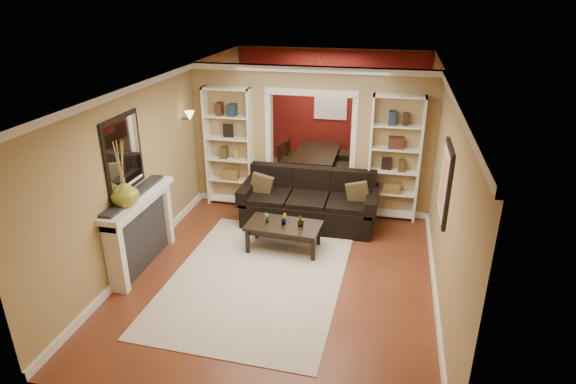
% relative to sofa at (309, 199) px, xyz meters
% --- Properties ---
extents(floor, '(8.00, 8.00, 0.00)m').
position_rel_sofa_xyz_m(floor, '(-0.11, -0.45, -0.47)').
color(floor, brown).
rests_on(floor, ground).
extents(ceiling, '(8.00, 8.00, 0.00)m').
position_rel_sofa_xyz_m(ceiling, '(-0.11, -0.45, 2.23)').
color(ceiling, white).
rests_on(ceiling, ground).
extents(wall_back, '(8.00, 0.00, 8.00)m').
position_rel_sofa_xyz_m(wall_back, '(-0.11, 3.55, 0.88)').
color(wall_back, '#A48856').
rests_on(wall_back, ground).
extents(wall_front, '(8.00, 0.00, 8.00)m').
position_rel_sofa_xyz_m(wall_front, '(-0.11, -4.45, 0.88)').
color(wall_front, '#A48856').
rests_on(wall_front, ground).
extents(wall_left, '(0.00, 8.00, 8.00)m').
position_rel_sofa_xyz_m(wall_left, '(-2.36, -0.45, 0.88)').
color(wall_left, '#A48856').
rests_on(wall_left, ground).
extents(wall_right, '(0.00, 8.00, 8.00)m').
position_rel_sofa_xyz_m(wall_right, '(2.14, -0.45, 0.88)').
color(wall_right, '#A48856').
rests_on(wall_right, ground).
extents(partition_wall, '(4.50, 0.15, 2.70)m').
position_rel_sofa_xyz_m(partition_wall, '(-0.11, 0.75, 0.88)').
color(partition_wall, '#A48856').
rests_on(partition_wall, floor).
extents(red_back_panel, '(4.44, 0.04, 2.64)m').
position_rel_sofa_xyz_m(red_back_panel, '(-0.11, 3.52, 0.85)').
color(red_back_panel, maroon).
rests_on(red_back_panel, floor).
extents(dining_window, '(0.78, 0.03, 0.98)m').
position_rel_sofa_xyz_m(dining_window, '(-0.11, 3.48, 1.08)').
color(dining_window, '#8CA5CC').
rests_on(dining_window, wall_back).
extents(area_rug, '(2.57, 3.53, 0.01)m').
position_rel_sofa_xyz_m(area_rug, '(-0.42, -1.95, -0.47)').
color(area_rug, beige).
rests_on(area_rug, floor).
extents(sofa, '(2.43, 1.05, 0.95)m').
position_rel_sofa_xyz_m(sofa, '(0.00, 0.00, 0.00)').
color(sofa, black).
rests_on(sofa, floor).
extents(pillow_left, '(0.39, 0.13, 0.39)m').
position_rel_sofa_xyz_m(pillow_left, '(-0.86, -0.02, 0.18)').
color(pillow_left, brown).
rests_on(pillow_left, sofa).
extents(pillow_right, '(0.39, 0.14, 0.38)m').
position_rel_sofa_xyz_m(pillow_right, '(0.86, -0.02, 0.18)').
color(pillow_right, brown).
rests_on(pillow_right, sofa).
extents(coffee_table, '(1.23, 0.73, 0.45)m').
position_rel_sofa_xyz_m(coffee_table, '(-0.23, -1.01, -0.25)').
color(coffee_table, black).
rests_on(coffee_table, floor).
extents(plant_left, '(0.10, 0.11, 0.18)m').
position_rel_sofa_xyz_m(plant_left, '(-0.51, -1.01, 0.07)').
color(plant_left, '#336626').
rests_on(plant_left, coffee_table).
extents(plant_center, '(0.10, 0.12, 0.19)m').
position_rel_sofa_xyz_m(plant_center, '(-0.23, -1.01, 0.07)').
color(plant_center, '#336626').
rests_on(plant_center, coffee_table).
extents(plant_right, '(0.15, 0.15, 0.19)m').
position_rel_sofa_xyz_m(plant_right, '(0.05, -1.01, 0.07)').
color(plant_right, '#336626').
rests_on(plant_right, coffee_table).
extents(bookshelf_left, '(0.90, 0.30, 2.30)m').
position_rel_sofa_xyz_m(bookshelf_left, '(-1.66, 0.58, 0.68)').
color(bookshelf_left, white).
rests_on(bookshelf_left, floor).
extents(bookshelf_right, '(0.90, 0.30, 2.30)m').
position_rel_sofa_xyz_m(bookshelf_right, '(1.44, 0.58, 0.68)').
color(bookshelf_right, white).
rests_on(bookshelf_right, floor).
extents(fireplace, '(0.32, 1.70, 1.16)m').
position_rel_sofa_xyz_m(fireplace, '(-2.20, -1.95, 0.11)').
color(fireplace, white).
rests_on(fireplace, floor).
extents(vase, '(0.41, 0.41, 0.40)m').
position_rel_sofa_xyz_m(vase, '(-2.20, -2.27, 0.89)').
color(vase, olive).
rests_on(vase, fireplace).
extents(mirror, '(0.03, 0.95, 1.10)m').
position_rel_sofa_xyz_m(mirror, '(-2.34, -1.95, 1.33)').
color(mirror, silver).
rests_on(mirror, wall_left).
extents(wall_sconce, '(0.18, 0.18, 0.22)m').
position_rel_sofa_xyz_m(wall_sconce, '(-2.26, 0.10, 1.36)').
color(wall_sconce, '#FFE0A5').
rests_on(wall_sconce, wall_left).
extents(framed_art, '(0.04, 0.85, 1.05)m').
position_rel_sofa_xyz_m(framed_art, '(2.10, -1.45, 1.08)').
color(framed_art, black).
rests_on(framed_art, wall_right).
extents(dining_table, '(1.69, 0.94, 0.59)m').
position_rel_sofa_xyz_m(dining_table, '(-0.22, 2.39, -0.18)').
color(dining_table, black).
rests_on(dining_table, floor).
extents(dining_chair_nw, '(0.56, 0.56, 0.86)m').
position_rel_sofa_xyz_m(dining_chair_nw, '(-0.77, 2.09, -0.05)').
color(dining_chair_nw, black).
rests_on(dining_chair_nw, floor).
extents(dining_chair_ne, '(0.48, 0.48, 0.81)m').
position_rel_sofa_xyz_m(dining_chair_ne, '(0.33, 2.09, -0.07)').
color(dining_chair_ne, black).
rests_on(dining_chair_ne, floor).
extents(dining_chair_sw, '(0.47, 0.47, 0.76)m').
position_rel_sofa_xyz_m(dining_chair_sw, '(-0.77, 2.69, -0.09)').
color(dining_chair_sw, black).
rests_on(dining_chair_sw, floor).
extents(dining_chair_se, '(0.47, 0.47, 0.95)m').
position_rel_sofa_xyz_m(dining_chair_se, '(0.33, 2.69, -0.00)').
color(dining_chair_se, black).
rests_on(dining_chair_se, floor).
extents(chandelier, '(0.50, 0.50, 0.30)m').
position_rel_sofa_xyz_m(chandelier, '(-0.11, 2.25, 1.55)').
color(chandelier, '#3F2A1C').
rests_on(chandelier, ceiling).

